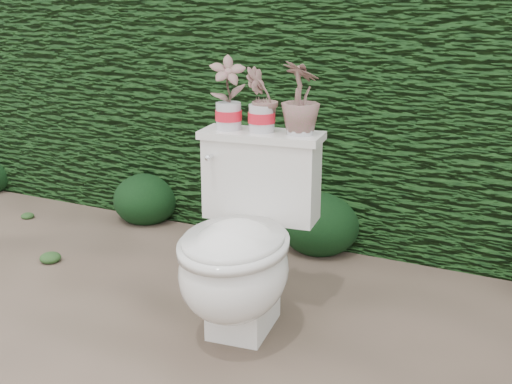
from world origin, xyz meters
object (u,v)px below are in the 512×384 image
at_px(toilet, 242,249).
at_px(potted_plant_left, 228,95).
at_px(potted_plant_center, 262,102).
at_px(potted_plant_right, 301,100).

bearing_deg(toilet, potted_plant_left, 120.79).
distance_m(potted_plant_center, potted_plant_right, 0.16).
bearing_deg(potted_plant_right, toilet, 85.59).
bearing_deg(potted_plant_right, potted_plant_center, 29.53).
relative_size(toilet, potted_plant_right, 2.83).
distance_m(potted_plant_left, potted_plant_center, 0.14).
xyz_separation_m(potted_plant_center, potted_plant_right, (0.16, 0.02, 0.02)).
bearing_deg(potted_plant_center, potted_plant_right, 139.74).
distance_m(toilet, potted_plant_right, 0.63).
xyz_separation_m(potted_plant_left, potted_plant_right, (0.30, 0.03, -0.00)).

